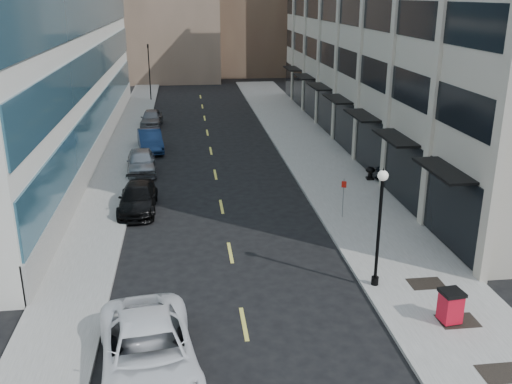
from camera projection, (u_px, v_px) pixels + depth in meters
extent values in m
plane|color=black|center=(250.00, 357.00, 18.61)|extent=(160.00, 160.00, 0.00)
cube|color=gray|center=(327.00, 169.00, 38.20)|extent=(5.00, 80.00, 0.15)
cube|color=gray|center=(114.00, 177.00, 36.56)|extent=(3.00, 80.00, 0.15)
cube|color=#B2A797|center=(433.00, 25.00, 42.93)|extent=(14.00, 46.00, 18.00)
cube|color=black|center=(338.00, 119.00, 44.42)|extent=(0.18, 46.00, 3.60)
cube|color=black|center=(341.00, 60.00, 42.94)|extent=(0.12, 46.00, 1.80)
cube|color=black|center=(343.00, 11.00, 41.78)|extent=(0.12, 46.00, 1.80)
cube|color=#B2A797|center=(512.00, 59.00, 20.57)|extent=(0.35, 0.60, 18.00)
cube|color=#B2A797|center=(441.00, 45.00, 26.19)|extent=(0.35, 0.60, 18.00)
cube|color=#B2A797|center=(395.00, 36.00, 31.81)|extent=(0.35, 0.60, 18.00)
cube|color=#B2A797|center=(362.00, 29.00, 37.43)|extent=(0.35, 0.60, 18.00)
cube|color=#B2A797|center=(339.00, 25.00, 43.05)|extent=(0.35, 0.60, 18.00)
cube|color=#B2A797|center=(320.00, 21.00, 48.67)|extent=(0.35, 0.60, 18.00)
cube|color=#B2A797|center=(306.00, 18.00, 54.29)|extent=(0.35, 0.60, 18.00)
cube|color=#B2A797|center=(294.00, 16.00, 59.91)|extent=(0.35, 0.60, 18.00)
cube|color=black|center=(443.00, 170.00, 24.98)|extent=(1.30, 4.00, 0.12)
cube|color=black|center=(395.00, 138.00, 30.60)|extent=(1.30, 4.00, 0.12)
cube|color=black|center=(362.00, 115.00, 36.22)|extent=(1.30, 4.00, 0.12)
cube|color=black|center=(337.00, 99.00, 41.84)|extent=(1.30, 4.00, 0.12)
cube|color=black|center=(319.00, 86.00, 47.46)|extent=(1.30, 4.00, 0.12)
cube|color=black|center=(304.00, 77.00, 53.08)|extent=(1.30, 4.00, 0.12)
cube|color=black|center=(292.00, 69.00, 58.70)|extent=(1.30, 4.00, 0.12)
cube|color=gray|center=(104.00, 139.00, 42.68)|extent=(0.20, 46.00, 1.80)
cube|color=#2E5A6D|center=(101.00, 112.00, 41.98)|extent=(0.14, 45.60, 2.40)
cube|color=#2E5A6D|center=(97.00, 63.00, 40.83)|extent=(0.14, 45.60, 2.40)
cube|color=#2E5A6D|center=(92.00, 12.00, 39.68)|extent=(0.14, 45.60, 2.40)
cube|color=#B2A797|center=(324.00, 3.00, 79.25)|extent=(10.00, 14.00, 20.00)
cube|color=black|center=(502.00, 373.00, 17.58)|extent=(1.40, 1.00, 0.01)
cube|color=black|center=(458.00, 321.00, 20.39)|extent=(1.40, 1.00, 0.01)
cube|color=black|center=(426.00, 283.00, 23.01)|extent=(1.40, 1.00, 0.01)
cube|color=#D8CC4C|center=(244.00, 324.00, 20.49)|extent=(0.15, 2.20, 0.01)
cube|color=#D8CC4C|center=(230.00, 253.00, 26.11)|extent=(0.15, 2.20, 0.01)
cube|color=#D8CC4C|center=(222.00, 207.00, 31.73)|extent=(0.15, 2.20, 0.01)
cube|color=#D8CC4C|center=(215.00, 175.00, 37.35)|extent=(0.15, 2.20, 0.01)
cube|color=#D8CC4C|center=(211.00, 151.00, 42.97)|extent=(0.15, 2.20, 0.01)
cube|color=#D8CC4C|center=(207.00, 133.00, 48.59)|extent=(0.15, 2.20, 0.01)
cube|color=#D8CC4C|center=(205.00, 118.00, 54.21)|extent=(0.15, 2.20, 0.01)
cube|color=#D8CC4C|center=(202.00, 106.00, 59.83)|extent=(0.15, 2.20, 0.01)
cube|color=#D8CC4C|center=(200.00, 97.00, 65.45)|extent=(0.15, 2.20, 0.01)
cylinder|color=black|center=(149.00, 73.00, 61.95)|extent=(0.12, 0.12, 6.00)
imported|color=black|center=(148.00, 45.00, 60.96)|extent=(0.66, 0.66, 1.98)
imported|color=white|center=(148.00, 353.00, 17.39)|extent=(3.67, 6.57, 1.73)
imported|color=black|center=(138.00, 198.00, 30.97)|extent=(2.03, 4.88, 1.41)
imported|color=#93979B|center=(141.00, 161.00, 37.47)|extent=(2.19, 4.70, 1.56)
imported|color=#14274B|center=(150.00, 140.00, 42.82)|extent=(2.28, 4.94, 1.57)
imported|color=slate|center=(152.00, 118.00, 50.59)|extent=(1.99, 4.47, 1.50)
cube|color=red|center=(450.00, 307.00, 20.15)|extent=(0.75, 0.75, 1.08)
cube|color=black|center=(452.00, 293.00, 19.97)|extent=(0.84, 0.84, 0.13)
cylinder|color=black|center=(439.00, 314.00, 20.62)|extent=(0.06, 0.24, 0.24)
cylinder|color=black|center=(450.00, 313.00, 20.67)|extent=(0.06, 0.24, 0.24)
cylinder|color=black|center=(375.00, 281.00, 22.90)|extent=(0.30, 0.30, 0.33)
cylinder|color=black|center=(379.00, 231.00, 22.19)|extent=(0.13, 0.13, 4.28)
sphere|color=silver|center=(383.00, 176.00, 21.44)|extent=(0.41, 0.41, 0.41)
cone|color=black|center=(383.00, 170.00, 21.36)|extent=(0.11, 0.11, 0.17)
cylinder|color=slate|center=(343.00, 198.00, 29.51)|extent=(0.04, 0.04, 2.12)
cube|color=#B4150C|center=(344.00, 184.00, 29.24)|extent=(0.24, 0.12, 0.34)
cube|color=black|center=(370.00, 178.00, 35.92)|extent=(0.48, 0.48, 0.13)
cylinder|color=black|center=(370.00, 174.00, 35.84)|extent=(0.27, 0.27, 0.42)
ellipsoid|color=black|center=(370.00, 170.00, 35.74)|extent=(0.59, 0.59, 0.41)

